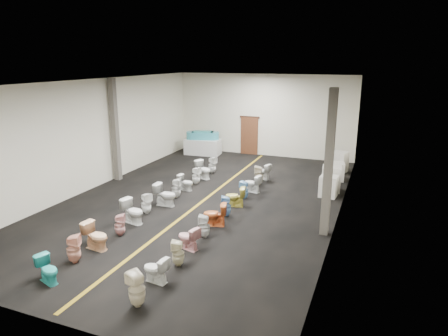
{
  "coord_description": "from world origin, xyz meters",
  "views": [
    {
      "loc": [
        6.07,
        -13.34,
        5.3
      ],
      "look_at": [
        0.4,
        1.0,
        1.05
      ],
      "focal_mm": 32.0,
      "sensor_mm": 36.0,
      "label": 1
    }
  ],
  "objects_px": {
    "appliance_crate_c": "(336,171)",
    "toilet_left_2": "(96,236)",
    "appliance_crate_b": "(331,179)",
    "toilet_right_0": "(137,289)",
    "toilet_left_6": "(165,195)",
    "toilet_left_9": "(196,176)",
    "toilet_left_10": "(203,170)",
    "toilet_right_11": "(263,171)",
    "toilet_left_7": "(176,188)",
    "toilet_right_1": "(156,269)",
    "appliance_crate_d": "(339,162)",
    "toilet_right_6": "(226,206)",
    "toilet_right_5": "(215,215)",
    "toilet_left_5": "(146,203)",
    "bathtub": "(203,136)",
    "toilet_left_4": "(133,211)",
    "display_table": "(203,147)",
    "toilet_right_2": "(178,253)",
    "toilet_left_11": "(212,165)",
    "toilet_right_3": "(188,238)",
    "toilet_left_1": "(74,249)",
    "toilet_left_3": "(120,225)",
    "toilet_left_8": "(186,183)",
    "toilet_right_7": "(235,197)",
    "toilet_right_9": "(252,183)",
    "toilet_right_8": "(244,190)",
    "toilet_right_10": "(259,175)",
    "toilet_left_0": "(48,270)",
    "appliance_crate_a": "(329,186)",
    "toilet_right_4": "(204,226)"
  },
  "relations": [
    {
      "from": "toilet_left_1",
      "to": "toilet_right_9",
      "type": "height_order",
      "value": "toilet_left_1"
    },
    {
      "from": "toilet_right_6",
      "to": "appliance_crate_b",
      "type": "bearing_deg",
      "value": 124.92
    },
    {
      "from": "toilet_left_7",
      "to": "toilet_right_1",
      "type": "distance_m",
      "value": 6.15
    },
    {
      "from": "toilet_left_0",
      "to": "toilet_right_3",
      "type": "bearing_deg",
      "value": -21.9
    },
    {
      "from": "toilet_right_2",
      "to": "toilet_right_3",
      "type": "height_order",
      "value": "toilet_right_2"
    },
    {
      "from": "toilet_right_6",
      "to": "toilet_left_11",
      "type": "bearing_deg",
      "value": -170.88
    },
    {
      "from": "toilet_left_10",
      "to": "toilet_left_6",
      "type": "bearing_deg",
      "value": -153.98
    },
    {
      "from": "toilet_left_6",
      "to": "toilet_left_9",
      "type": "height_order",
      "value": "toilet_left_6"
    },
    {
      "from": "toilet_left_7",
      "to": "display_table",
      "type": "bearing_deg",
      "value": 0.31
    },
    {
      "from": "toilet_left_3",
      "to": "toilet_right_9",
      "type": "distance_m",
      "value": 6.06
    },
    {
      "from": "toilet_right_3",
      "to": "toilet_right_9",
      "type": "distance_m",
      "value": 5.55
    },
    {
      "from": "appliance_crate_c",
      "to": "toilet_right_8",
      "type": "relative_size",
      "value": 1.14
    },
    {
      "from": "display_table",
      "to": "toilet_right_3",
      "type": "distance_m",
      "value": 11.79
    },
    {
      "from": "display_table",
      "to": "toilet_right_7",
      "type": "height_order",
      "value": "display_table"
    },
    {
      "from": "toilet_left_1",
      "to": "toilet_right_5",
      "type": "height_order",
      "value": "toilet_left_1"
    },
    {
      "from": "toilet_left_9",
      "to": "toilet_right_1",
      "type": "xyz_separation_m",
      "value": [
        2.48,
        -7.51,
        -0.04
      ]
    },
    {
      "from": "toilet_left_9",
      "to": "toilet_right_5",
      "type": "xyz_separation_m",
      "value": [
        2.5,
        -3.82,
        0.0
      ]
    },
    {
      "from": "appliance_crate_b",
      "to": "toilet_left_6",
      "type": "bearing_deg",
      "value": -143.73
    },
    {
      "from": "bathtub",
      "to": "toilet_right_0",
      "type": "bearing_deg",
      "value": -87.3
    },
    {
      "from": "toilet_left_11",
      "to": "toilet_right_9",
      "type": "bearing_deg",
      "value": -111.79
    },
    {
      "from": "toilet_left_11",
      "to": "toilet_right_3",
      "type": "height_order",
      "value": "toilet_left_11"
    },
    {
      "from": "bathtub",
      "to": "toilet_left_4",
      "type": "bearing_deg",
      "value": -94.88
    },
    {
      "from": "toilet_left_4",
      "to": "toilet_right_5",
      "type": "distance_m",
      "value": 2.72
    },
    {
      "from": "toilet_left_0",
      "to": "toilet_right_6",
      "type": "height_order",
      "value": "toilet_right_6"
    },
    {
      "from": "toilet_left_8",
      "to": "toilet_right_2",
      "type": "relative_size",
      "value": 0.92
    },
    {
      "from": "display_table",
      "to": "toilet_right_2",
      "type": "distance_m",
      "value": 12.74
    },
    {
      "from": "toilet_left_10",
      "to": "toilet_right_11",
      "type": "xyz_separation_m",
      "value": [
        2.55,
        0.87,
        -0.05
      ]
    },
    {
      "from": "toilet_left_2",
      "to": "toilet_right_3",
      "type": "height_order",
      "value": "toilet_left_2"
    },
    {
      "from": "toilet_left_6",
      "to": "toilet_left_11",
      "type": "relative_size",
      "value": 1.04
    },
    {
      "from": "toilet_left_9",
      "to": "toilet_right_5",
      "type": "relative_size",
      "value": 0.99
    },
    {
      "from": "toilet_left_10",
      "to": "appliance_crate_d",
      "type": "bearing_deg",
      "value": -35.12
    },
    {
      "from": "bathtub",
      "to": "toilet_right_3",
      "type": "height_order",
      "value": "bathtub"
    },
    {
      "from": "toilet_left_3",
      "to": "toilet_left_2",
      "type": "bearing_deg",
      "value": 150.21
    },
    {
      "from": "toilet_left_1",
      "to": "toilet_left_3",
      "type": "relative_size",
      "value": 1.13
    },
    {
      "from": "toilet_left_5",
      "to": "display_table",
      "type": "bearing_deg",
      "value": 36.73
    },
    {
      "from": "toilet_left_3",
      "to": "toilet_left_6",
      "type": "xyz_separation_m",
      "value": [
        -0.01,
        2.83,
        0.06
      ]
    },
    {
      "from": "toilet_left_3",
      "to": "appliance_crate_a",
      "type": "bearing_deg",
      "value": -66.27
    },
    {
      "from": "appliance_crate_c",
      "to": "toilet_left_5",
      "type": "bearing_deg",
      "value": -130.71
    },
    {
      "from": "toilet_left_9",
      "to": "toilet_right_6",
      "type": "relative_size",
      "value": 1.05
    },
    {
      "from": "appliance_crate_c",
      "to": "toilet_left_2",
      "type": "bearing_deg",
      "value": -120.51
    },
    {
      "from": "appliance_crate_b",
      "to": "toilet_right_0",
      "type": "height_order",
      "value": "appliance_crate_b"
    },
    {
      "from": "toilet_left_9",
      "to": "toilet_right_4",
      "type": "xyz_separation_m",
      "value": [
        2.55,
        -4.77,
        -0.02
      ]
    },
    {
      "from": "toilet_left_2",
      "to": "toilet_right_10",
      "type": "height_order",
      "value": "toilet_right_10"
    },
    {
      "from": "toilet_left_2",
      "to": "toilet_left_6",
      "type": "bearing_deg",
      "value": 5.86
    },
    {
      "from": "toilet_right_0",
      "to": "toilet_right_6",
      "type": "height_order",
      "value": "toilet_right_0"
    },
    {
      "from": "appliance_crate_b",
      "to": "toilet_right_3",
      "type": "bearing_deg",
      "value": -114.37
    },
    {
      "from": "toilet_left_6",
      "to": "toilet_left_8",
      "type": "height_order",
      "value": "toilet_left_6"
    },
    {
      "from": "toilet_left_7",
      "to": "toilet_right_1",
      "type": "relative_size",
      "value": 1.15
    },
    {
      "from": "toilet_right_2",
      "to": "bathtub",
      "type": "bearing_deg",
      "value": -178.56
    },
    {
      "from": "toilet_left_9",
      "to": "toilet_right_3",
      "type": "xyz_separation_m",
      "value": [
        2.44,
        -5.64,
        -0.03
      ]
    }
  ]
}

